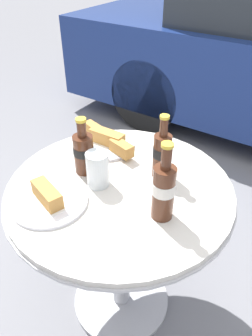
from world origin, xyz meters
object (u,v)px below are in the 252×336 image
at_px(bistro_table, 120,218).
at_px(drinking_glass, 98,171).
at_px(cola_bottle_center, 164,190).
at_px(lunch_plate_near, 49,199).
at_px(lunch_plate_far, 107,141).
at_px(cola_bottle_right, 83,152).
at_px(cola_bottle_left, 162,153).

relative_size(bistro_table, drinking_glass, 6.32).
relative_size(cola_bottle_center, lunch_plate_near, 1.05).
xyz_separation_m(bistro_table, drinking_glass, (-0.06, -0.03, 0.21)).
bearing_deg(bistro_table, lunch_plate_near, -124.51).
height_order(bistro_table, cola_bottle_center, cola_bottle_center).
relative_size(drinking_glass, lunch_plate_far, 0.44).
xyz_separation_m(bistro_table, lunch_plate_far, (-0.18, 0.18, 0.18)).
bearing_deg(cola_bottle_right, cola_bottle_center, -7.87).
xyz_separation_m(cola_bottle_center, drinking_glass, (-0.25, 0.01, -0.04)).
relative_size(bistro_table, cola_bottle_right, 3.72).
relative_size(cola_bottle_right, lunch_plate_near, 0.86).
bearing_deg(lunch_plate_far, cola_bottle_left, -10.14).
height_order(cola_bottle_left, cola_bottle_right, cola_bottle_left).
xyz_separation_m(cola_bottle_left, lunch_plate_near, (-0.22, -0.33, -0.08)).
xyz_separation_m(bistro_table, cola_bottle_center, (0.19, -0.05, 0.26)).
height_order(cola_bottle_left, lunch_plate_near, cola_bottle_left).
relative_size(cola_bottle_left, cola_bottle_center, 0.91).
bearing_deg(cola_bottle_center, lunch_plate_near, -155.20).
xyz_separation_m(cola_bottle_right, lunch_plate_far, (-0.03, 0.18, -0.06)).
xyz_separation_m(lunch_plate_near, lunch_plate_far, (-0.05, 0.37, 0.01)).
bearing_deg(lunch_plate_far, cola_bottle_center, -31.14).
bearing_deg(cola_bottle_center, cola_bottle_left, 119.93).
distance_m(cola_bottle_right, drinking_glass, 0.10).
height_order(drinking_glass, lunch_plate_near, drinking_glass).
distance_m(bistro_table, lunch_plate_near, 0.30).
bearing_deg(lunch_plate_far, lunch_plate_near, -82.91).
distance_m(bistro_table, lunch_plate_far, 0.31).
distance_m(bistro_table, drinking_glass, 0.23).
bearing_deg(cola_bottle_left, bistro_table, -124.24).
distance_m(cola_bottle_right, cola_bottle_center, 0.34).
height_order(bistro_table, cola_bottle_left, cola_bottle_left).
distance_m(bistro_table, cola_bottle_left, 0.29).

